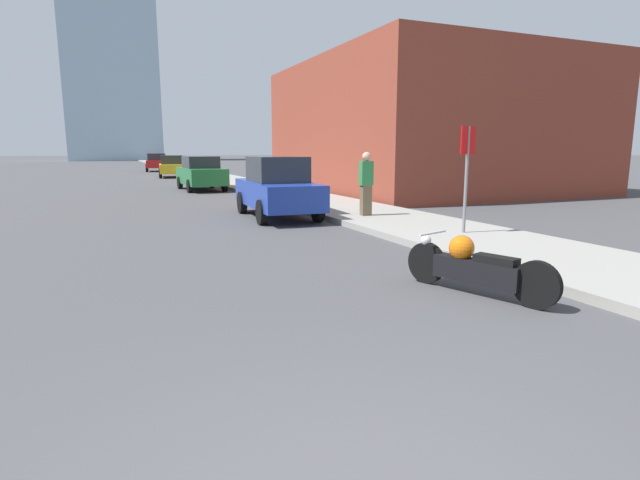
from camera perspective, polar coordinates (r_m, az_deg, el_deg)
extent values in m
cube|color=gray|center=(42.54, -13.42, 7.39)|extent=(3.10, 240.00, 0.15)
cube|color=brown|center=(25.96, 11.89, 12.40)|extent=(11.64, 13.52, 6.12)
cube|color=#9EB7CC|center=(113.64, -23.22, 22.79)|extent=(16.82, 16.82, 56.40)
cylinder|color=black|center=(7.65, 12.08, -2.56)|extent=(0.29, 0.62, 0.62)
cylinder|color=black|center=(6.84, 23.52, -4.73)|extent=(0.29, 0.62, 0.62)
cube|color=black|center=(7.20, 17.48, -3.45)|extent=(0.64, 1.28, 0.32)
sphere|color=orange|center=(7.27, 15.88, -0.87)|extent=(0.36, 0.36, 0.36)
cube|color=black|center=(7.03, 19.48, -2.14)|extent=(0.39, 0.62, 0.10)
sphere|color=silver|center=(7.60, 12.01, -0.03)|extent=(0.16, 0.16, 0.16)
cylinder|color=silver|center=(7.51, 12.77, 0.79)|extent=(0.60, 0.23, 0.04)
cube|color=#1E3899|center=(14.86, -4.90, 5.28)|extent=(1.89, 4.38, 0.72)
cube|color=#23282D|center=(14.81, -4.95, 8.07)|extent=(1.53, 2.14, 0.73)
cylinder|color=black|center=(16.01, -8.90, 4.25)|extent=(0.24, 0.69, 0.68)
cylinder|color=black|center=(16.39, -3.43, 4.49)|extent=(0.24, 0.69, 0.68)
cylinder|color=black|center=(13.41, -6.66, 3.17)|extent=(0.24, 0.69, 0.68)
cylinder|color=black|center=(13.87, -0.25, 3.46)|extent=(0.24, 0.69, 0.68)
cube|color=#1E6B33|center=(25.78, -13.44, 7.14)|extent=(1.89, 4.41, 0.79)
cube|color=#23282D|center=(25.76, -13.50, 8.65)|extent=(1.55, 2.14, 0.57)
cylinder|color=black|center=(26.98, -15.72, 6.32)|extent=(0.22, 0.64, 0.63)
cylinder|color=black|center=(27.30, -12.26, 6.51)|extent=(0.22, 0.64, 0.63)
cylinder|color=black|center=(24.33, -14.68, 5.98)|extent=(0.22, 0.64, 0.63)
cylinder|color=black|center=(24.68, -10.86, 6.19)|extent=(0.22, 0.64, 0.63)
cube|color=gold|center=(38.72, -16.57, 7.83)|extent=(2.09, 4.15, 0.65)
cube|color=#23282D|center=(38.71, -16.62, 8.79)|extent=(1.65, 2.05, 0.64)
cylinder|color=black|center=(39.96, -17.80, 7.37)|extent=(0.26, 0.65, 0.64)
cylinder|color=black|center=(40.01, -15.40, 7.49)|extent=(0.26, 0.65, 0.64)
cylinder|color=black|center=(37.48, -17.77, 7.21)|extent=(0.26, 0.65, 0.64)
cylinder|color=black|center=(37.53, -15.22, 7.34)|extent=(0.26, 0.65, 0.64)
cube|color=red|center=(50.23, -18.16, 8.26)|extent=(2.21, 4.04, 0.67)
cube|color=#23282D|center=(50.22, -18.20, 9.01)|extent=(1.75, 2.00, 0.65)
cylinder|color=black|center=(51.45, -19.15, 7.86)|extent=(0.26, 0.73, 0.71)
cylinder|color=black|center=(51.46, -17.14, 7.97)|extent=(0.26, 0.73, 0.71)
cylinder|color=black|center=(49.04, -19.18, 7.77)|extent=(0.26, 0.73, 0.71)
cylinder|color=black|center=(49.04, -17.08, 7.89)|extent=(0.26, 0.73, 0.71)
cylinder|color=slate|center=(11.56, 16.36, 6.57)|extent=(0.07, 0.07, 2.34)
cube|color=red|center=(11.54, 16.57, 10.88)|extent=(0.57, 0.26, 0.60)
cube|color=brown|center=(14.20, 5.26, 4.53)|extent=(0.29, 0.20, 0.85)
cube|color=#2D7F42|center=(14.14, 5.32, 7.61)|extent=(0.36, 0.20, 0.67)
sphere|color=tan|center=(14.13, 5.35, 9.48)|extent=(0.25, 0.25, 0.25)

